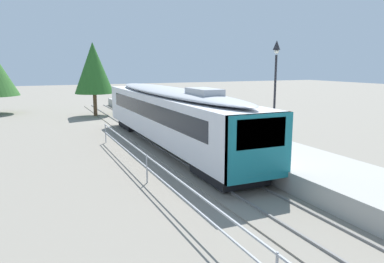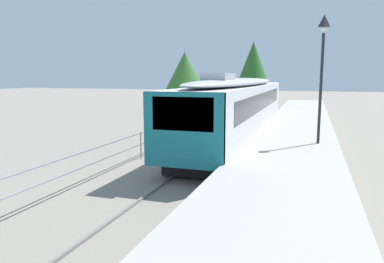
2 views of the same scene
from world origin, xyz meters
The scene contains 6 objects.
ground_plane centered at (-3.00, 22.00, 0.00)m, with size 160.00×160.00×0.00m, color gray.
track_rails centered at (0.00, 22.00, 0.03)m, with size 3.20×60.00×0.14m.
commuter_train centered at (0.00, 26.94, 2.15)m, with size 2.82×19.25×3.74m.
station_platform centered at (3.25, 22.00, 0.45)m, with size 3.90×60.00×0.90m, color #A8A59E.
platform_lamp_mid_platform centered at (4.34, 22.55, 4.62)m, with size 0.34×0.34×5.35m.
tree_behind_station_far centered at (-1.73, 43.18, 4.65)m, with size 3.73×3.73×7.12m.
Camera 1 is at (-7.71, 6.38, 5.01)m, focal length 34.46 mm.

